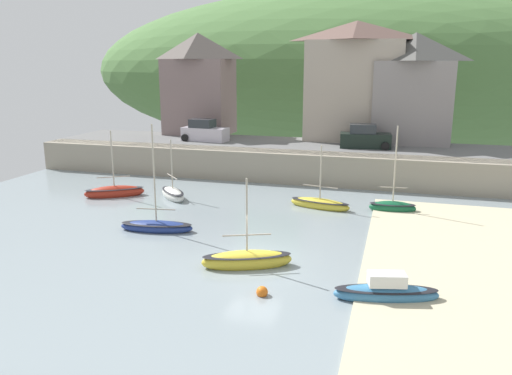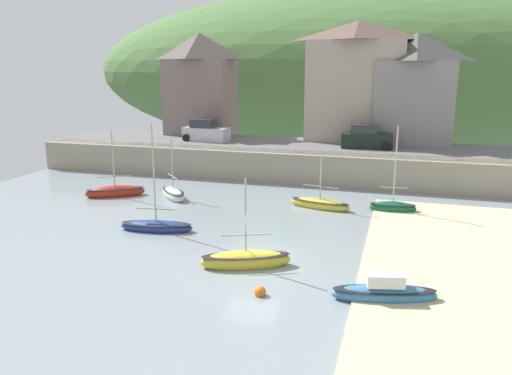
{
  "view_description": "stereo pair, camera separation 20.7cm",
  "coord_description": "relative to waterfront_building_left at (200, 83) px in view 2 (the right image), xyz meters",
  "views": [
    {
      "loc": [
        6.29,
        -21.4,
        9.15
      ],
      "look_at": [
        -2.04,
        7.65,
        1.7
      ],
      "focal_mm": 35.24,
      "sensor_mm": 36.0,
      "label": 1
    },
    {
      "loc": [
        6.49,
        -21.34,
        9.15
      ],
      "look_at": [
        -2.04,
        7.65,
        1.7
      ],
      "focal_mm": 35.24,
      "sensor_mm": 36.0,
      "label": 2
    }
  ],
  "objects": [
    {
      "name": "rowboat_small_beached",
      "position": [
        12.77,
        -25.77,
        -7.02
      ],
      "size": [
        4.34,
        2.7,
        4.43
      ],
      "rotation": [
        0.0,
        0.0,
        0.4
      ],
      "color": "gold",
      "rests_on": "ground"
    },
    {
      "name": "quay_seawall",
      "position": [
        12.89,
        -7.7,
        -5.98
      ],
      "size": [
        48.0,
        9.4,
        2.4
      ],
      "color": "gray",
      "rests_on": "ground"
    },
    {
      "name": "parked_car_near_slipway",
      "position": [
        2.27,
        -4.5,
        -4.13
      ],
      "size": [
        4.24,
        2.08,
        1.95
      ],
      "rotation": [
        0.0,
        0.0,
        -0.1
      ],
      "color": "#BBB4C2",
      "rests_on": "ground"
    },
    {
      "name": "motorboat_with_cabin",
      "position": [
        19.06,
        -14.62,
        -7.03
      ],
      "size": [
        3.0,
        1.27,
        5.65
      ],
      "rotation": [
        0.0,
        0.0,
        0.08
      ],
      "color": "#145633",
      "rests_on": "ground"
    },
    {
      "name": "sailboat_nearest_shore",
      "position": [
        -0.0,
        -16.19,
        -7.02
      ],
      "size": [
        4.09,
        3.09,
        4.91
      ],
      "rotation": [
        0.0,
        0.0,
        0.55
      ],
      "color": "#A22718",
      "rests_on": "ground"
    },
    {
      "name": "dinghy_open_wooden",
      "position": [
        19.09,
        -27.47,
        -7.01
      ],
      "size": [
        4.32,
        2.01,
        1.3
      ],
      "rotation": [
        0.0,
        0.0,
        0.23
      ],
      "color": "teal",
      "rests_on": "ground"
    },
    {
      "name": "waterfront_building_centre",
      "position": [
        15.04,
        0.0,
        0.35
      ],
      "size": [
        8.66,
        5.45,
        10.44
      ],
      "color": "#A39586",
      "rests_on": "ground"
    },
    {
      "name": "mooring_buoy",
      "position": [
        14.24,
        -28.48,
        -7.19
      ],
      "size": [
        0.48,
        0.48,
        0.48
      ],
      "color": "orange",
      "rests_on": "ground"
    },
    {
      "name": "waterfront_building_left",
      "position": [
        0.0,
        0.0,
        0.0
      ],
      "size": [
        6.5,
        4.95,
        9.66
      ],
      "color": "#756160",
      "rests_on": "ground"
    },
    {
      "name": "waterfront_building_right",
      "position": [
        20.04,
        0.0,
        -0.16
      ],
      "size": [
        6.79,
        6.11,
        9.37
      ],
      "color": "gray",
      "rests_on": "ground"
    },
    {
      "name": "hillside_backdrop",
      "position": [
        12.19,
        30.0,
        0.76
      ],
      "size": [
        80.0,
        44.0,
        23.12
      ],
      "color": "#4C743D",
      "rests_on": "ground"
    },
    {
      "name": "sailboat_tall_mast",
      "position": [
        6.35,
        -22.24,
        -7.07
      ],
      "size": [
        4.31,
        1.83,
        6.18
      ],
      "rotation": [
        0.0,
        0.0,
        0.15
      ],
      "color": "navy",
      "rests_on": "ground"
    },
    {
      "name": "fishing_boat_green",
      "position": [
        14.48,
        -15.1,
        -7.06
      ],
      "size": [
        4.2,
        1.9,
        4.31
      ],
      "rotation": [
        0.0,
        0.0,
        -0.22
      ],
      "color": "gold",
      "rests_on": "ground"
    },
    {
      "name": "sailboat_far_left",
      "position": [
        4.18,
        -15.47,
        -7.04
      ],
      "size": [
        3.09,
        3.14,
        4.35
      ],
      "rotation": [
        0.0,
        0.0,
        -0.8
      ],
      "color": "silver",
      "rests_on": "ground"
    },
    {
      "name": "parked_car_by_wall",
      "position": [
        16.45,
        -4.5,
        -4.13
      ],
      "size": [
        4.26,
        2.12,
        1.95
      ],
      "rotation": [
        0.0,
        0.0,
        0.11
      ],
      "color": "black",
      "rests_on": "ground"
    }
  ]
}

